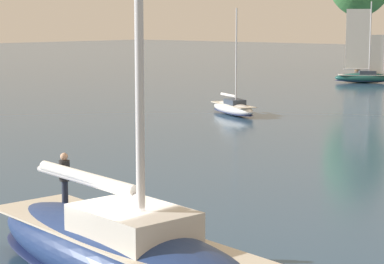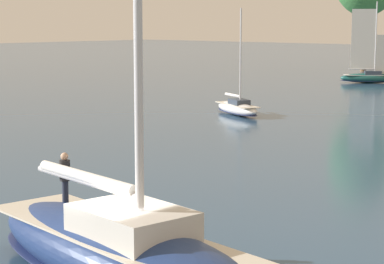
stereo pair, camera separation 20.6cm
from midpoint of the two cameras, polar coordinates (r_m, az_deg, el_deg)
The scene contains 3 objects.
sailboat_main at distance 21.08m, azimuth -5.68°, elevation -8.99°, with size 12.13×4.83×16.21m.
sailboat_moored_far_slip at distance 59.50m, azimuth 3.05°, elevation 1.86°, with size 6.24×4.13×8.39m.
sailboat_moored_outer_mooring at distance 92.66m, azimuth 12.94°, elevation 4.17°, with size 6.93×5.59×9.69m.
Camera 1 is at (14.67, -13.77, 7.41)m, focal length 70.00 mm.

